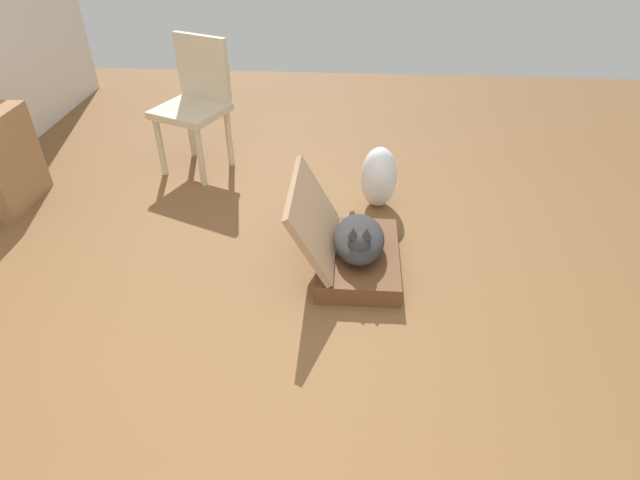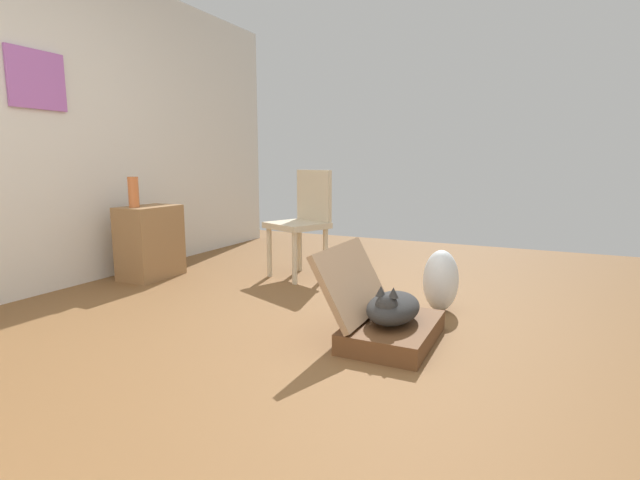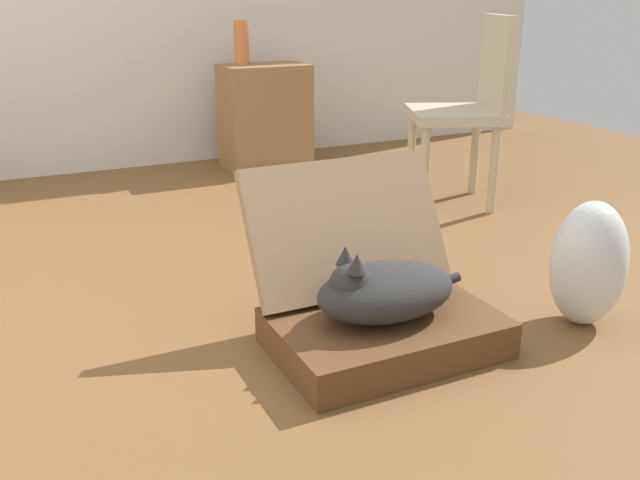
% 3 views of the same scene
% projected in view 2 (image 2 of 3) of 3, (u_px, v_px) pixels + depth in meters
% --- Properties ---
extents(ground_plane, '(7.68, 7.68, 0.00)m').
position_uv_depth(ground_plane, '(280.00, 349.00, 2.56)').
color(ground_plane, brown).
rests_on(ground_plane, ground).
extents(wall_back, '(6.40, 0.15, 2.60)m').
position_uv_depth(wall_back, '(1.00, 120.00, 3.32)').
color(wall_back, silver).
rests_on(wall_back, ground).
extents(suitcase_base, '(0.67, 0.45, 0.11)m').
position_uv_depth(suitcase_base, '(393.00, 331.00, 2.66)').
color(suitcase_base, brown).
rests_on(suitcase_base, ground).
extents(suitcase_lid, '(0.67, 0.25, 0.41)m').
position_uv_depth(suitcase_lid, '(352.00, 281.00, 2.73)').
color(suitcase_lid, '#9B7756').
rests_on(suitcase_lid, suitcase_base).
extents(cat, '(0.52, 0.28, 0.23)m').
position_uv_depth(cat, '(393.00, 307.00, 2.63)').
color(cat, '#2D2D2D').
rests_on(cat, suitcase_base).
extents(plastic_bag_white, '(0.25, 0.24, 0.42)m').
position_uv_depth(plastic_bag_white, '(441.00, 281.00, 3.19)').
color(plastic_bag_white, silver).
rests_on(plastic_bag_white, ground).
extents(side_table, '(0.51, 0.34, 0.63)m').
position_uv_depth(side_table, '(150.00, 242.00, 4.12)').
color(side_table, olive).
rests_on(side_table, ground).
extents(vase_tall, '(0.09, 0.09, 0.25)m').
position_uv_depth(vase_tall, '(133.00, 192.00, 3.94)').
color(vase_tall, '#CC6B38').
rests_on(vase_tall, side_table).
extents(chair, '(0.57, 0.58, 0.94)m').
position_uv_depth(chair, '(303.00, 219.00, 4.14)').
color(chair, beige).
rests_on(chair, ground).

